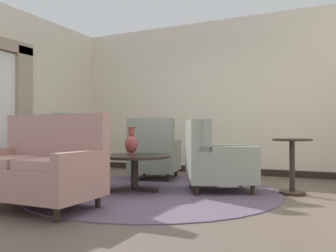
{
  "coord_description": "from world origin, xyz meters",
  "views": [
    {
      "loc": [
        2.22,
        -3.9,
        0.83
      ],
      "look_at": [
        0.11,
        0.55,
        0.89
      ],
      "focal_mm": 37.32,
      "sensor_mm": 36.0,
      "label": 1
    }
  ],
  "objects": [
    {
      "name": "ground",
      "position": [
        0.0,
        0.0,
        0.0
      ],
      "size": [
        8.09,
        8.09,
        0.0
      ],
      "primitive_type": "plane",
      "color": "brown"
    },
    {
      "name": "wall_back",
      "position": [
        0.0,
        2.7,
        1.5
      ],
      "size": [
        5.94,
        0.08,
        3.0
      ],
      "primitive_type": "cube",
      "color": "beige",
      "rests_on": "ground"
    },
    {
      "name": "wall_left",
      "position": [
        -2.89,
        0.81,
        1.5
      ],
      "size": [
        0.08,
        3.77,
        3.0
      ],
      "primitive_type": "cube",
      "color": "beige",
      "rests_on": "ground"
    },
    {
      "name": "baseboard_back",
      "position": [
        0.0,
        2.64,
        0.06
      ],
      "size": [
        5.78,
        0.03,
        0.12
      ],
      "primitive_type": "cube",
      "color": "black",
      "rests_on": "ground"
    },
    {
      "name": "area_rug",
      "position": [
        0.0,
        0.3,
        0.01
      ],
      "size": [
        3.4,
        3.4,
        0.01
      ],
      "primitive_type": "cylinder",
      "color": "#5B4C60",
      "rests_on": "ground"
    },
    {
      "name": "coffee_table",
      "position": [
        -0.24,
        0.21,
        0.42
      ],
      "size": [
        0.98,
        0.98,
        0.49
      ],
      "color": "black",
      "rests_on": "ground"
    },
    {
      "name": "porcelain_vase",
      "position": [
        -0.29,
        0.2,
        0.66
      ],
      "size": [
        0.18,
        0.18,
        0.39
      ],
      "color": "brown",
      "rests_on": "coffee_table"
    },
    {
      "name": "settee",
      "position": [
        -0.64,
        -1.12,
        0.42
      ],
      "size": [
        1.39,
        0.8,
        1.02
      ],
      "rotation": [
        0.0,
        0.0,
        0.01
      ],
      "color": "tan",
      "rests_on": "ground"
    },
    {
      "name": "armchair_beside_settee",
      "position": [
        -1.59,
        0.35,
        0.45
      ],
      "size": [
        0.91,
        0.87,
        1.09
      ],
      "rotation": [
        0.0,
        0.0,
        4.79
      ],
      "color": "gray",
      "rests_on": "ground"
    },
    {
      "name": "armchair_near_window",
      "position": [
        -0.53,
        1.33,
        0.44
      ],
      "size": [
        0.93,
        1.01,
        1.03
      ],
      "rotation": [
        0.0,
        0.0,
        3.37
      ],
      "color": "gray",
      "rests_on": "ground"
    },
    {
      "name": "armchair_back_corner",
      "position": [
        0.75,
        0.65,
        0.41
      ],
      "size": [
        1.14,
        1.11,
        0.97
      ],
      "rotation": [
        0.0,
        0.0,
        2.06
      ],
      "color": "gray",
      "rests_on": "ground"
    },
    {
      "name": "side_table",
      "position": [
        1.73,
        0.9,
        0.44
      ],
      "size": [
        0.51,
        0.51,
        0.72
      ],
      "color": "black",
      "rests_on": "ground"
    }
  ]
}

